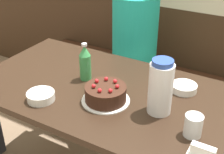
# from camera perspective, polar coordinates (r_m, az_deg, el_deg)

# --- Properties ---
(bench_seat) EXTENTS (2.11, 0.38, 0.42)m
(bench_seat) POSITION_cam_1_polar(r_m,az_deg,el_deg) (2.55, 8.22, -3.49)
(bench_seat) COLOR #381E11
(bench_seat) RESTS_ON ground_plane
(dining_table) EXTENTS (1.38, 0.78, 0.73)m
(dining_table) POSITION_cam_1_polar(r_m,az_deg,el_deg) (1.69, -1.81, -4.69)
(dining_table) COLOR black
(dining_table) RESTS_ON ground_plane
(birthday_cake) EXTENTS (0.24, 0.24, 0.10)m
(birthday_cake) POSITION_cam_1_polar(r_m,az_deg,el_deg) (1.51, -1.17, -3.10)
(birthday_cake) COLOR white
(birthday_cake) RESTS_ON dining_table
(water_pitcher) EXTENTS (0.11, 0.11, 0.27)m
(water_pitcher) POSITION_cam_1_polar(r_m,az_deg,el_deg) (1.41, 8.88, -1.86)
(water_pitcher) COLOR white
(water_pitcher) RESTS_ON dining_table
(soju_bottle) EXTENTS (0.06, 0.06, 0.21)m
(soju_bottle) POSITION_cam_1_polar(r_m,az_deg,el_deg) (1.68, -4.94, 2.66)
(soju_bottle) COLOR #388E4C
(soju_bottle) RESTS_ON dining_table
(bowl_soup_white) EXTENTS (0.14, 0.14, 0.04)m
(bowl_soup_white) POSITION_cam_1_polar(r_m,az_deg,el_deg) (1.57, -12.89, -3.44)
(bowl_soup_white) COLOR white
(bowl_soup_white) RESTS_ON dining_table
(bowl_rice_small) EXTENTS (0.13, 0.13, 0.04)m
(bowl_rice_small) POSITION_cam_1_polar(r_m,az_deg,el_deg) (1.65, 13.03, -1.90)
(bowl_rice_small) COLOR white
(bowl_rice_small) RESTS_ON dining_table
(glass_water_tall) EXTENTS (0.08, 0.08, 0.10)m
(glass_water_tall) POSITION_cam_1_polar(r_m,az_deg,el_deg) (1.34, 14.63, -8.58)
(glass_water_tall) COLOR silver
(glass_water_tall) RESTS_ON dining_table
(person_pale_blue_shirt) EXTENTS (0.31, 0.34, 1.23)m
(person_pale_blue_shirt) POSITION_cam_1_polar(r_m,az_deg,el_deg) (2.27, 4.03, 3.03)
(person_pale_blue_shirt) COLOR #33333D
(person_pale_blue_shirt) RESTS_ON ground_plane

